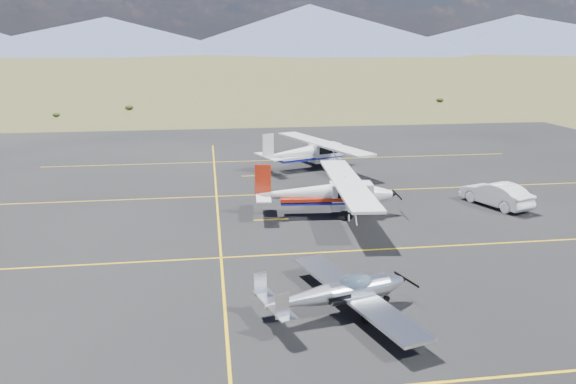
# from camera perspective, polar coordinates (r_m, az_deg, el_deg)

# --- Properties ---
(ground) EXTENTS (1600.00, 1600.00, 0.00)m
(ground) POSITION_cam_1_polar(r_m,az_deg,el_deg) (25.72, 6.91, -7.60)
(ground) COLOR #383D1C
(ground) RESTS_ON ground
(apron) EXTENTS (72.00, 72.00, 0.02)m
(apron) POSITION_cam_1_polar(r_m,az_deg,el_deg) (32.11, 3.71, -2.87)
(apron) COLOR black
(apron) RESTS_ON ground
(aircraft_low_wing) EXTENTS (5.93, 8.06, 1.76)m
(aircraft_low_wing) POSITION_cam_1_polar(r_m,az_deg,el_deg) (21.23, 5.43, -10.13)
(aircraft_low_wing) COLOR silver
(aircraft_low_wing) RESTS_ON apron
(aircraft_cessna) EXTENTS (7.29, 12.13, 3.07)m
(aircraft_cessna) POSITION_cam_1_polar(r_m,az_deg,el_deg) (32.72, 3.97, -0.05)
(aircraft_cessna) COLOR silver
(aircraft_cessna) RESTS_ON apron
(aircraft_plain) EXTENTS (8.54, 11.84, 3.06)m
(aircraft_plain) POSITION_cam_1_polar(r_m,az_deg,el_deg) (44.97, 2.21, 4.12)
(aircraft_plain) COLOR silver
(aircraft_plain) RESTS_ON apron
(sedan) EXTENTS (3.11, 4.86, 1.51)m
(sedan) POSITION_cam_1_polar(r_m,az_deg,el_deg) (36.84, 20.38, -0.21)
(sedan) COLOR white
(sedan) RESTS_ON apron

